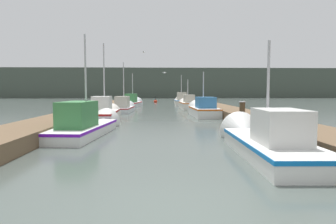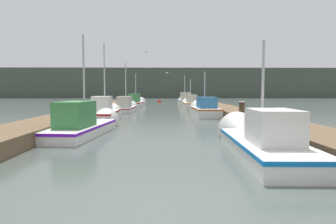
% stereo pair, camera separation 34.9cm
% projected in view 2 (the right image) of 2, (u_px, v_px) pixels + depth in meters
% --- Properties ---
extents(ground_plane, '(200.00, 200.00, 0.00)m').
position_uv_depth(ground_plane, '(154.00, 214.00, 4.60)').
color(ground_plane, '#47514C').
extents(dock_left, '(2.22, 40.00, 0.54)m').
position_uv_depth(dock_left, '(85.00, 114.00, 20.45)').
color(dock_left, brown).
rests_on(dock_left, ground_plane).
extents(dock_right, '(2.22, 40.00, 0.54)m').
position_uv_depth(dock_right, '(237.00, 114.00, 20.61)').
color(dock_right, brown).
rests_on(dock_right, ground_plane).
extents(distant_shore_ridge, '(120.00, 16.00, 7.22)m').
position_uv_depth(distant_shore_ridge, '(163.00, 84.00, 79.04)').
color(distant_shore_ridge, '#424C42').
rests_on(distant_shore_ridge, ground_plane).
extents(fishing_boat_0, '(1.83, 6.29, 3.88)m').
position_uv_depth(fishing_boat_0, '(257.00, 139.00, 9.24)').
color(fishing_boat_0, silver).
rests_on(fishing_boat_0, ground_plane).
extents(fishing_boat_1, '(2.11, 6.19, 4.73)m').
position_uv_depth(fishing_boat_1, '(87.00, 124.00, 13.03)').
color(fishing_boat_1, silver).
rests_on(fishing_boat_1, ground_plane).
extents(fishing_boat_2, '(1.52, 5.55, 4.96)m').
position_uv_depth(fishing_boat_2, '(106.00, 114.00, 18.10)').
color(fishing_boat_2, silver).
rests_on(fishing_boat_2, ground_plane).
extents(fishing_boat_3, '(1.79, 5.45, 3.68)m').
position_uv_depth(fishing_boat_3, '(204.00, 109.00, 22.16)').
color(fishing_boat_3, silver).
rests_on(fishing_boat_3, ground_plane).
extents(fishing_boat_4, '(1.66, 5.10, 4.73)m').
position_uv_depth(fishing_boat_4, '(126.00, 107.00, 26.32)').
color(fishing_boat_4, silver).
rests_on(fishing_boat_4, ground_plane).
extents(fishing_boat_5, '(1.63, 4.91, 3.31)m').
position_uv_depth(fishing_boat_5, '(190.00, 104.00, 30.71)').
color(fishing_boat_5, silver).
rests_on(fishing_boat_5, ground_plane).
extents(fishing_boat_6, '(2.15, 5.76, 4.35)m').
position_uv_depth(fishing_boat_6, '(136.00, 102.00, 35.35)').
color(fishing_boat_6, silver).
rests_on(fishing_boat_6, ground_plane).
extents(fishing_boat_7, '(1.68, 4.52, 4.30)m').
position_uv_depth(fishing_boat_7, '(184.00, 101.00, 39.39)').
color(fishing_boat_7, silver).
rests_on(fishing_boat_7, ground_plane).
extents(mooring_piling_0, '(0.33, 0.33, 1.32)m').
position_uv_depth(mooring_piling_0, '(242.00, 114.00, 15.47)').
color(mooring_piling_0, '#473523').
rests_on(mooring_piling_0, ground_plane).
extents(mooring_piling_1, '(0.31, 0.31, 1.11)m').
position_uv_depth(mooring_piling_1, '(258.00, 122.00, 12.52)').
color(mooring_piling_1, '#473523').
rests_on(mooring_piling_1, ground_plane).
extents(mooring_piling_2, '(0.26, 0.26, 1.06)m').
position_uv_depth(mooring_piling_2, '(61.00, 122.00, 12.67)').
color(mooring_piling_2, '#473523').
rests_on(mooring_piling_2, ground_plane).
extents(mooring_piling_3, '(0.36, 0.36, 1.01)m').
position_uv_depth(mooring_piling_3, '(69.00, 121.00, 13.54)').
color(mooring_piling_3, '#473523').
rests_on(mooring_piling_3, ground_plane).
extents(channel_buoy, '(0.52, 0.52, 1.02)m').
position_uv_depth(channel_buoy, '(159.00, 102.00, 45.72)').
color(channel_buoy, red).
rests_on(channel_buoy, ground_plane).
extents(seagull_lead, '(0.50, 0.44, 0.12)m').
position_uv_depth(seagull_lead, '(167.00, 73.00, 31.16)').
color(seagull_lead, white).
extents(seagull_1, '(0.30, 0.56, 0.12)m').
position_uv_depth(seagull_1, '(146.00, 52.00, 28.90)').
color(seagull_1, white).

